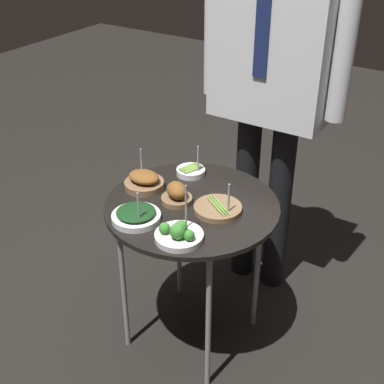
# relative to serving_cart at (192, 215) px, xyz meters

# --- Properties ---
(ground_plane) EXTENTS (8.00, 8.00, 0.00)m
(ground_plane) POSITION_rel_serving_cart_xyz_m (0.00, 0.00, -0.60)
(ground_plane) COLOR black
(serving_cart) EXTENTS (0.64, 0.64, 0.65)m
(serving_cart) POSITION_rel_serving_cart_xyz_m (0.00, 0.00, 0.00)
(serving_cart) COLOR black
(serving_cart) RESTS_ON ground_plane
(bowl_roast_far_rim) EXTENTS (0.12, 0.11, 0.08)m
(bowl_roast_far_rim) POSITION_rel_serving_cart_xyz_m (-0.05, -0.02, 0.08)
(bowl_roast_far_rim) COLOR brown
(bowl_roast_far_rim) RESTS_ON serving_cart
(bowl_asparagus_mid_left) EXTENTS (0.17, 0.17, 0.13)m
(bowl_asparagus_mid_left) POSITION_rel_serving_cart_xyz_m (0.10, 0.01, 0.06)
(bowl_asparagus_mid_left) COLOR brown
(bowl_asparagus_mid_left) RESTS_ON serving_cart
(bowl_asparagus_back_left) EXTENTS (0.12, 0.12, 0.13)m
(bowl_asparagus_back_left) POSITION_rel_serving_cart_xyz_m (-0.12, 0.19, 0.06)
(bowl_asparagus_back_left) COLOR silver
(bowl_asparagus_back_left) RESTS_ON serving_cart
(bowl_spinach_mid_right) EXTENTS (0.17, 0.17, 0.14)m
(bowl_spinach_mid_right) POSITION_rel_serving_cart_xyz_m (-0.11, -0.19, 0.07)
(bowl_spinach_mid_right) COLOR silver
(bowl_spinach_mid_right) RESTS_ON serving_cart
(bowl_roast_front_right) EXTENTS (0.15, 0.15, 0.15)m
(bowl_roast_front_right) POSITION_rel_serving_cart_xyz_m (-0.22, 0.00, 0.08)
(bowl_roast_front_right) COLOR brown
(bowl_roast_front_right) RESTS_ON serving_cart
(bowl_broccoli_near_rim) EXTENTS (0.16, 0.16, 0.18)m
(bowl_broccoli_near_rim) POSITION_rel_serving_cart_xyz_m (0.08, -0.21, 0.07)
(bowl_broccoli_near_rim) COLOR silver
(bowl_broccoli_near_rim) RESTS_ON serving_cart
(waiter_figure) EXTENTS (0.62, 0.23, 1.67)m
(waiter_figure) POSITION_rel_serving_cart_xyz_m (0.05, 0.50, 0.46)
(waiter_figure) COLOR black
(waiter_figure) RESTS_ON ground_plane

